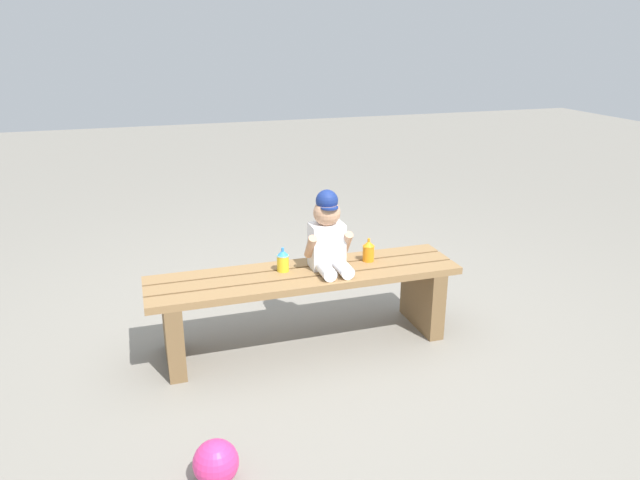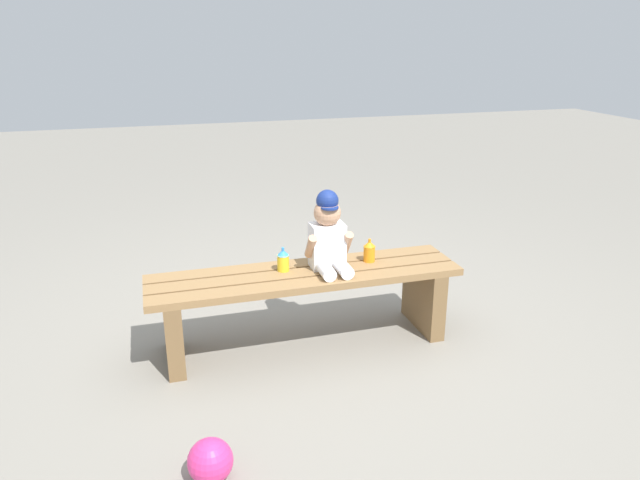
{
  "view_description": "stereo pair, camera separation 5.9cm",
  "coord_description": "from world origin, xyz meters",
  "px_view_note": "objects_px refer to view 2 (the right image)",
  "views": [
    {
      "loc": [
        -0.76,
        -2.65,
        1.54
      ],
      "look_at": [
        0.06,
        -0.05,
        0.58
      ],
      "focal_mm": 33.37,
      "sensor_mm": 36.0,
      "label": 1
    },
    {
      "loc": [
        -0.7,
        -2.66,
        1.54
      ],
      "look_at": [
        0.06,
        -0.05,
        0.58
      ],
      "focal_mm": 33.37,
      "sensor_mm": 36.0,
      "label": 2
    }
  ],
  "objects_px": {
    "sippy_cup_left": "(283,260)",
    "park_bench": "(305,294)",
    "sippy_cup_right": "(369,251)",
    "toy_ball": "(210,461)",
    "child_figure": "(328,235)"
  },
  "relations": [
    {
      "from": "sippy_cup_right",
      "to": "toy_ball",
      "type": "xyz_separation_m",
      "value": [
        -0.95,
        -0.92,
        -0.38
      ]
    },
    {
      "from": "sippy_cup_left",
      "to": "sippy_cup_right",
      "type": "distance_m",
      "value": 0.46
    },
    {
      "from": "toy_ball",
      "to": "sippy_cup_left",
      "type": "bearing_deg",
      "value": 62.08
    },
    {
      "from": "sippy_cup_left",
      "to": "toy_ball",
      "type": "relative_size",
      "value": 0.75
    },
    {
      "from": "sippy_cup_left",
      "to": "sippy_cup_right",
      "type": "relative_size",
      "value": 1.0
    },
    {
      "from": "sippy_cup_left",
      "to": "toy_ball",
      "type": "bearing_deg",
      "value": -117.92
    },
    {
      "from": "sippy_cup_right",
      "to": "toy_ball",
      "type": "distance_m",
      "value": 1.38
    },
    {
      "from": "child_figure",
      "to": "sippy_cup_right",
      "type": "bearing_deg",
      "value": 6.67
    },
    {
      "from": "park_bench",
      "to": "toy_ball",
      "type": "height_order",
      "value": "park_bench"
    },
    {
      "from": "sippy_cup_left",
      "to": "park_bench",
      "type": "bearing_deg",
      "value": -24.73
    },
    {
      "from": "park_bench",
      "to": "sippy_cup_left",
      "type": "height_order",
      "value": "sippy_cup_left"
    },
    {
      "from": "sippy_cup_left",
      "to": "sippy_cup_right",
      "type": "bearing_deg",
      "value": 0.0
    },
    {
      "from": "sippy_cup_right",
      "to": "park_bench",
      "type": "bearing_deg",
      "value": -172.65
    },
    {
      "from": "park_bench",
      "to": "sippy_cup_left",
      "type": "relative_size",
      "value": 12.65
    },
    {
      "from": "park_bench",
      "to": "sippy_cup_left",
      "type": "xyz_separation_m",
      "value": [
        -0.1,
        0.05,
        0.18
      ]
    }
  ]
}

